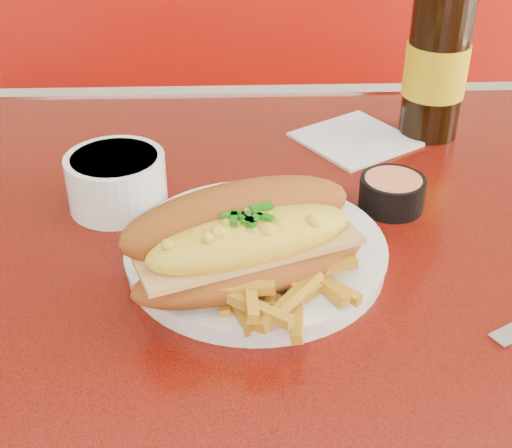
{
  "coord_description": "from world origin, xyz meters",
  "views": [
    {
      "loc": [
        -0.04,
        -0.53,
        1.15
      ],
      "look_at": [
        -0.02,
        -0.0,
        0.81
      ],
      "focal_mm": 50.0,
      "sensor_mm": 36.0,
      "label": 1
    }
  ],
  "objects_px": {
    "dinner_plate": "(256,252)",
    "beer_bottle": "(439,47)",
    "fork": "(222,242)",
    "sauce_cup_right": "(392,192)",
    "diner_table": "(273,385)",
    "mac_hoagie": "(246,241)",
    "gravy_ramekin": "(117,180)",
    "booth_bench_far": "(251,224)"
  },
  "relations": [
    {
      "from": "dinner_plate",
      "to": "beer_bottle",
      "type": "bearing_deg",
      "value": 50.04
    },
    {
      "from": "fork",
      "to": "sauce_cup_right",
      "type": "xyz_separation_m",
      "value": [
        0.17,
        0.08,
        0.0
      ]
    },
    {
      "from": "beer_bottle",
      "to": "fork",
      "type": "bearing_deg",
      "value": -134.44
    },
    {
      "from": "dinner_plate",
      "to": "fork",
      "type": "relative_size",
      "value": 1.87
    },
    {
      "from": "sauce_cup_right",
      "to": "diner_table",
      "type": "bearing_deg",
      "value": -145.22
    },
    {
      "from": "mac_hoagie",
      "to": "sauce_cup_right",
      "type": "xyz_separation_m",
      "value": [
        0.15,
        0.14,
        -0.04
      ]
    },
    {
      "from": "mac_hoagie",
      "to": "gravy_ramekin",
      "type": "height_order",
      "value": "mac_hoagie"
    },
    {
      "from": "diner_table",
      "to": "booth_bench_far",
      "type": "distance_m",
      "value": 0.87
    },
    {
      "from": "gravy_ramekin",
      "to": "diner_table",
      "type": "bearing_deg",
      "value": -32.9
    },
    {
      "from": "booth_bench_far",
      "to": "gravy_ramekin",
      "type": "height_order",
      "value": "booth_bench_far"
    },
    {
      "from": "dinner_plate",
      "to": "mac_hoagie",
      "type": "relative_size",
      "value": 1.12
    },
    {
      "from": "dinner_plate",
      "to": "fork",
      "type": "xyz_separation_m",
      "value": [
        -0.03,
        0.01,
        0.01
      ]
    },
    {
      "from": "gravy_ramekin",
      "to": "dinner_plate",
      "type": "bearing_deg",
      "value": -37.13
    },
    {
      "from": "beer_bottle",
      "to": "booth_bench_far",
      "type": "bearing_deg",
      "value": 110.1
    },
    {
      "from": "booth_bench_far",
      "to": "beer_bottle",
      "type": "distance_m",
      "value": 0.83
    },
    {
      "from": "fork",
      "to": "gravy_ramekin",
      "type": "xyz_separation_m",
      "value": [
        -0.11,
        0.1,
        0.01
      ]
    },
    {
      "from": "mac_hoagie",
      "to": "booth_bench_far",
      "type": "bearing_deg",
      "value": 67.3
    },
    {
      "from": "fork",
      "to": "beer_bottle",
      "type": "bearing_deg",
      "value": -48.02
    },
    {
      "from": "booth_bench_far",
      "to": "mac_hoagie",
      "type": "relative_size",
      "value": 5.36
    },
    {
      "from": "dinner_plate",
      "to": "sauce_cup_right",
      "type": "bearing_deg",
      "value": 32.45
    },
    {
      "from": "gravy_ramekin",
      "to": "sauce_cup_right",
      "type": "xyz_separation_m",
      "value": [
        0.28,
        -0.01,
        -0.01
      ]
    },
    {
      "from": "mac_hoagie",
      "to": "fork",
      "type": "xyz_separation_m",
      "value": [
        -0.02,
        0.05,
        -0.04
      ]
    },
    {
      "from": "dinner_plate",
      "to": "sauce_cup_right",
      "type": "height_order",
      "value": "sauce_cup_right"
    },
    {
      "from": "fork",
      "to": "beer_bottle",
      "type": "xyz_separation_m",
      "value": [
        0.25,
        0.25,
        0.09
      ]
    },
    {
      "from": "gravy_ramekin",
      "to": "fork",
      "type": "bearing_deg",
      "value": -42.29
    },
    {
      "from": "gravy_ramekin",
      "to": "beer_bottle",
      "type": "height_order",
      "value": "beer_bottle"
    },
    {
      "from": "dinner_plate",
      "to": "fork",
      "type": "bearing_deg",
      "value": 167.17
    },
    {
      "from": "mac_hoagie",
      "to": "gravy_ramekin",
      "type": "relative_size",
      "value": 1.89
    },
    {
      "from": "diner_table",
      "to": "beer_bottle",
      "type": "xyz_separation_m",
      "value": [
        0.2,
        0.26,
        0.27
      ]
    },
    {
      "from": "dinner_plate",
      "to": "mac_hoagie",
      "type": "xyz_separation_m",
      "value": [
        -0.01,
        -0.05,
        0.05
      ]
    },
    {
      "from": "booth_bench_far",
      "to": "sauce_cup_right",
      "type": "distance_m",
      "value": 0.89
    },
    {
      "from": "diner_table",
      "to": "dinner_plate",
      "type": "relative_size",
      "value": 4.9
    },
    {
      "from": "diner_table",
      "to": "gravy_ramekin",
      "type": "distance_m",
      "value": 0.26
    },
    {
      "from": "mac_hoagie",
      "to": "beer_bottle",
      "type": "bearing_deg",
      "value": 32.59
    },
    {
      "from": "booth_bench_far",
      "to": "dinner_plate",
      "type": "bearing_deg",
      "value": -91.22
    },
    {
      "from": "dinner_plate",
      "to": "sauce_cup_right",
      "type": "relative_size",
      "value": 2.93
    },
    {
      "from": "booth_bench_far",
      "to": "sauce_cup_right",
      "type": "height_order",
      "value": "booth_bench_far"
    },
    {
      "from": "booth_bench_far",
      "to": "beer_bottle",
      "type": "bearing_deg",
      "value": -69.9
    },
    {
      "from": "dinner_plate",
      "to": "fork",
      "type": "height_order",
      "value": "same"
    },
    {
      "from": "diner_table",
      "to": "booth_bench_far",
      "type": "bearing_deg",
      "value": 90.0
    },
    {
      "from": "mac_hoagie",
      "to": "sauce_cup_right",
      "type": "relative_size",
      "value": 2.61
    },
    {
      "from": "dinner_plate",
      "to": "mac_hoagie",
      "type": "height_order",
      "value": "mac_hoagie"
    }
  ]
}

